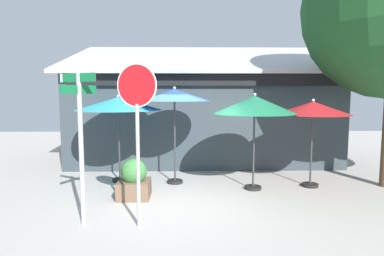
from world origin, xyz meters
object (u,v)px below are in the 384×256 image
stop_sign (137,114)px  patio_umbrella_forest_green_right (255,105)px  street_sign_post (80,133)px  patio_umbrella_crimson_far_right (313,109)px  patio_umbrella_royal_blue_center (174,96)px  patio_umbrella_teal_left (118,104)px  sidewalk_planter (134,180)px

stop_sign → patio_umbrella_forest_green_right: bearing=41.6°
street_sign_post → patio_umbrella_crimson_far_right: bearing=24.7°
patio_umbrella_royal_blue_center → patio_umbrella_crimson_far_right: 3.74m
patio_umbrella_teal_left → street_sign_post: bearing=-91.7°
patio_umbrella_teal_left → patio_umbrella_royal_blue_center: bearing=-7.2°
stop_sign → sidewalk_planter: stop_sign is taller
street_sign_post → patio_umbrella_crimson_far_right: size_ratio=1.23×
street_sign_post → stop_sign: size_ratio=0.95×
stop_sign → patio_umbrella_royal_blue_center: bearing=78.9°
stop_sign → patio_umbrella_crimson_far_right: size_ratio=1.29×
patio_umbrella_royal_blue_center → patio_umbrella_crimson_far_right: patio_umbrella_royal_blue_center is taller
stop_sign → street_sign_post: bearing=173.9°
stop_sign → patio_umbrella_crimson_far_right: stop_sign is taller
patio_umbrella_crimson_far_right → stop_sign: bearing=-148.8°
stop_sign → patio_umbrella_crimson_far_right: bearing=31.2°
patio_umbrella_forest_green_right → patio_umbrella_crimson_far_right: 1.63m
street_sign_post → patio_umbrella_forest_green_right: 4.43m
sidewalk_planter → patio_umbrella_forest_green_right: bearing=11.9°
street_sign_post → stop_sign: 1.16m
patio_umbrella_royal_blue_center → patio_umbrella_forest_green_right: size_ratio=1.07×
street_sign_post → patio_umbrella_royal_blue_center: size_ratio=1.08×
stop_sign → patio_umbrella_forest_green_right: stop_sign is taller
patio_umbrella_teal_left → sidewalk_planter: (0.64, -1.49, -1.80)m
street_sign_post → sidewalk_planter: 2.25m
stop_sign → sidewalk_planter: 2.49m
patio_umbrella_forest_green_right → patio_umbrella_crimson_far_right: bearing=7.6°
patio_umbrella_royal_blue_center → sidewalk_planter: 2.58m
street_sign_post → patio_umbrella_royal_blue_center: street_sign_post is taller
stop_sign → patio_umbrella_teal_left: bearing=107.2°
street_sign_post → patio_umbrella_teal_left: 3.15m
patio_umbrella_crimson_far_right → sidewalk_planter: patio_umbrella_crimson_far_right is taller
sidewalk_planter → street_sign_post: bearing=-114.3°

